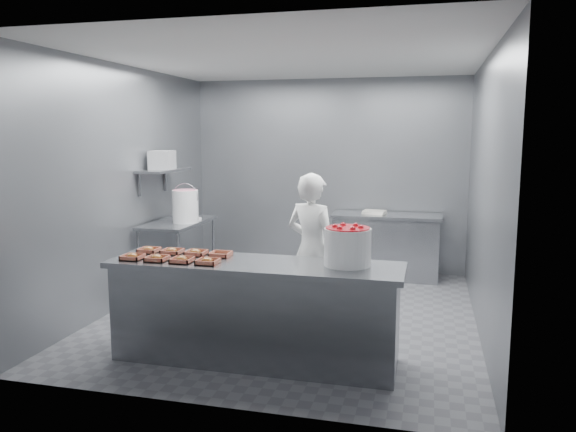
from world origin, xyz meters
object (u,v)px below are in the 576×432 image
object	(u,v)px
prep_table	(178,245)
back_counter	(386,246)
tray_3	(208,261)
appliance	(162,160)
tray_1	(157,258)
service_counter	(255,311)
glaze_bucket	(185,206)
tray_4	(149,250)
tray_7	(221,254)
tray_5	(172,251)
strawberry_tub	(348,245)
tray_6	(196,252)
worker	(312,249)
tray_0	(133,257)
tray_2	(182,260)

from	to	relation	value
prep_table	back_counter	size ratio (longest dim) A/B	0.80
tray_3	appliance	bearing A→B (deg)	124.90
back_counter	tray_1	size ratio (longest dim) A/B	8.01
service_counter	glaze_bucket	distance (m)	2.51
tray_4	tray_7	bearing A→B (deg)	0.00
tray_5	strawberry_tub	distance (m)	1.67
tray_6	appliance	size ratio (longest dim) A/B	0.60
tray_1	appliance	xyz separation A→B (m)	(-0.96, 2.07, 0.76)
strawberry_tub	appliance	bearing A→B (deg)	145.08
tray_4	worker	distance (m)	1.67
tray_7	glaze_bucket	size ratio (longest dim) A/B	0.38
tray_0	tray_6	distance (m)	0.57
appliance	strawberry_tub	bearing A→B (deg)	-43.45
tray_2	tray_3	bearing A→B (deg)	0.00
service_counter	appliance	size ratio (longest dim) A/B	8.32
strawberry_tub	tray_1	bearing A→B (deg)	-171.87
tray_7	worker	xyz separation A→B (m)	(0.66, 0.94, -0.11)
service_counter	tray_0	size ratio (longest dim) A/B	13.88
service_counter	tray_1	bearing A→B (deg)	-169.91
strawberry_tub	tray_4	bearing A→B (deg)	177.97
strawberry_tub	glaze_bucket	size ratio (longest dim) A/B	0.80
tray_6	appliance	world-z (taller)	appliance
prep_table	tray_1	bearing A→B (deg)	-69.32
tray_5	tray_6	xyz separation A→B (m)	(0.24, 0.00, 0.00)
prep_table	back_counter	xyz separation A→B (m)	(2.55, 1.30, -0.14)
tray_2	back_counter	bearing A→B (deg)	65.98
tray_4	tray_1	bearing A→B (deg)	-51.78
service_counter	back_counter	bearing A→B (deg)	74.52
prep_table	strawberry_tub	world-z (taller)	strawberry_tub
tray_0	tray_4	distance (m)	0.30
worker	back_counter	bearing A→B (deg)	-84.24
service_counter	back_counter	xyz separation A→B (m)	(0.90, 3.25, -0.00)
service_counter	strawberry_tub	world-z (taller)	strawberry_tub
tray_4	appliance	world-z (taller)	appliance
tray_4	appliance	bearing A→B (deg)	112.30
prep_table	worker	bearing A→B (deg)	-23.93
tray_6	worker	distance (m)	1.31
service_counter	prep_table	world-z (taller)	same
appliance	tray_0	bearing A→B (deg)	-79.25
tray_3	tray_6	distance (m)	0.39
worker	tray_6	bearing A→B (deg)	67.75
tray_1	tray_2	xyz separation A→B (m)	(0.24, 0.00, 0.00)
tray_1	worker	size ratio (longest dim) A/B	0.12
tray_0	tray_7	xyz separation A→B (m)	(0.72, 0.30, -0.00)
prep_table	tray_6	size ratio (longest dim) A/B	6.40
back_counter	tray_6	distance (m)	3.48
worker	appliance	size ratio (longest dim) A/B	5.17
tray_6	worker	size ratio (longest dim) A/B	0.12
tray_2	tray_6	size ratio (longest dim) A/B	1.00
back_counter	worker	bearing A→B (deg)	-105.87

